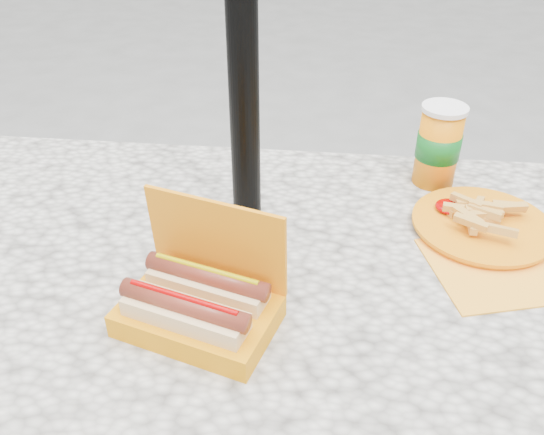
# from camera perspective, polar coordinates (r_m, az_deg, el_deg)

# --- Properties ---
(picnic_table) EXTENTS (1.20, 0.80, 0.75)m
(picnic_table) POSITION_cam_1_polar(r_m,az_deg,el_deg) (0.99, -3.65, -9.53)
(picnic_table) COLOR beige
(picnic_table) RESTS_ON ground
(umbrella_pole) EXTENTS (0.05, 0.05, 2.20)m
(umbrella_pole) POSITION_cam_1_polar(r_m,az_deg,el_deg) (0.91, -3.03, 19.58)
(umbrella_pole) COLOR black
(umbrella_pole) RESTS_ON ground
(hotdog_box) EXTENTS (0.24, 0.19, 0.17)m
(hotdog_box) POSITION_cam_1_polar(r_m,az_deg,el_deg) (0.80, -7.24, -8.38)
(hotdog_box) COLOR orange
(hotdog_box) RESTS_ON picnic_table
(fries_plate) EXTENTS (0.24, 0.34, 0.05)m
(fries_plate) POSITION_cam_1_polar(r_m,az_deg,el_deg) (1.05, 20.06, -0.82)
(fries_plate) COLOR #F9A127
(fries_plate) RESTS_ON picnic_table
(soda_cup) EXTENTS (0.08, 0.08, 0.16)m
(soda_cup) POSITION_cam_1_polar(r_m,az_deg,el_deg) (1.14, 16.17, 6.90)
(soda_cup) COLOR orange
(soda_cup) RESTS_ON picnic_table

